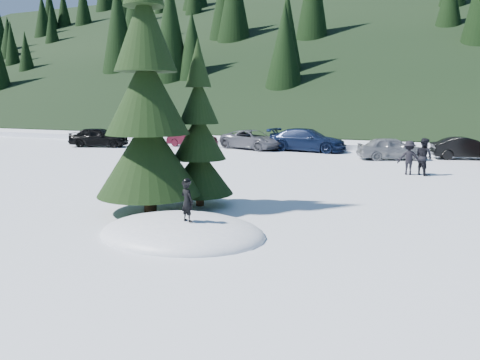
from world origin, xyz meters
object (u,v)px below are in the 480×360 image
at_px(car_3, 307,140).
at_px(child_skier, 187,201).
at_px(spruce_tall, 147,104).
at_px(car_1, 192,138).
at_px(spruce_short, 199,142).
at_px(car_4, 392,148).
at_px(adult_0, 424,157).
at_px(car_5, 467,148).
at_px(car_2, 253,140).
at_px(adult_2, 409,158).
at_px(car_0, 99,137).

bearing_deg(car_3, child_skier, -167.80).
bearing_deg(child_skier, spruce_tall, -21.79).
xyz_separation_m(spruce_tall, car_1, (-9.01, 18.67, -2.69)).
distance_m(spruce_short, car_4, 15.93).
xyz_separation_m(adult_0, car_5, (2.07, 7.35, -0.22)).
relative_size(spruce_tall, car_2, 1.76).
relative_size(spruce_tall, car_4, 2.20).
xyz_separation_m(car_1, car_2, (4.78, 0.27, 0.05)).
distance_m(child_skier, car_4, 18.98).
distance_m(spruce_tall, spruce_short, 2.11).
bearing_deg(adult_2, spruce_tall, 52.86).
relative_size(child_skier, car_4, 0.26).
distance_m(car_0, car_1, 6.94).
xyz_separation_m(spruce_tall, car_0, (-15.34, 15.82, -2.58)).
xyz_separation_m(spruce_short, car_0, (-16.34, 14.42, -1.37)).
height_order(spruce_short, child_skier, spruce_short).
bearing_deg(adult_2, car_0, -17.52).
xyz_separation_m(child_skier, car_5, (6.97, 20.68, -0.34)).
xyz_separation_m(adult_2, car_5, (2.70, 7.48, -0.15)).
relative_size(spruce_tall, car_1, 2.26).
bearing_deg(spruce_tall, car_5, 62.78).
relative_size(car_0, car_3, 0.81).
height_order(spruce_tall, car_3, spruce_tall).
xyz_separation_m(car_2, car_5, (13.76, -0.40, -0.03)).
bearing_deg(car_3, car_0, 106.74).
bearing_deg(car_1, spruce_tall, -149.39).
distance_m(car_0, car_4, 20.86).
xyz_separation_m(car_0, car_5, (24.88, 2.72, -0.09)).
xyz_separation_m(spruce_short, child_skier, (1.57, -3.54, -1.12)).
height_order(car_1, car_3, car_3).
bearing_deg(spruce_short, spruce_tall, -125.54).
height_order(car_0, car_2, car_0).
xyz_separation_m(car_0, car_1, (6.33, 2.85, -0.11)).
distance_m(car_0, car_5, 25.03).
bearing_deg(child_skier, car_5, -90.66).
height_order(spruce_tall, adult_0, spruce_tall).
xyz_separation_m(spruce_short, car_1, (-10.01, 17.27, -1.48)).
bearing_deg(adult_2, car_4, -81.89).
relative_size(adult_0, car_4, 0.44).
height_order(child_skier, car_0, child_skier).
relative_size(adult_2, car_0, 0.37).
relative_size(spruce_tall, car_3, 1.62).
distance_m(child_skier, car_3, 21.39).
bearing_deg(car_5, adult_0, 150.11).
relative_size(adult_2, car_2, 0.32).
bearing_deg(car_0, car_4, -103.81).
bearing_deg(car_0, adult_2, -118.10).
xyz_separation_m(car_3, car_5, (9.80, -0.53, -0.13)).
relative_size(car_0, car_4, 1.10).
bearing_deg(spruce_tall, child_skier, -39.77).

